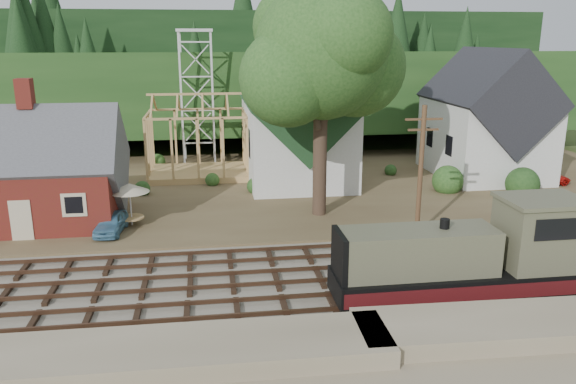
{
  "coord_description": "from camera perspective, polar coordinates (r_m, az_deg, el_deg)",
  "views": [
    {
      "loc": [
        -5.15,
        -25.09,
        11.64
      ],
      "look_at": [
        -0.67,
        6.0,
        3.0
      ],
      "focal_mm": 35.0,
      "sensor_mm": 36.0,
      "label": 1
    }
  ],
  "objects": [
    {
      "name": "ground",
      "position": [
        28.13,
        3.14,
        -9.09
      ],
      "size": [
        140.0,
        140.0,
        0.0
      ],
      "primitive_type": "plane",
      "color": "#384C1E",
      "rests_on": "ground"
    },
    {
      "name": "embankment",
      "position": [
        20.91,
        7.93,
        -18.62
      ],
      "size": [
        64.0,
        5.0,
        1.6
      ],
      "primitive_type": "cube",
      "color": "#7F7259",
      "rests_on": "ground"
    },
    {
      "name": "railroad_bed",
      "position": [
        28.1,
        3.14,
        -8.94
      ],
      "size": [
        64.0,
        11.0,
        0.16
      ],
      "primitive_type": "cube",
      "color": "#726B5B",
      "rests_on": "ground"
    },
    {
      "name": "village_flat",
      "position": [
        44.89,
        -1.34,
        0.55
      ],
      "size": [
        64.0,
        26.0,
        0.3
      ],
      "primitive_type": "cube",
      "color": "brown",
      "rests_on": "ground"
    },
    {
      "name": "hillside",
      "position": [
        68.28,
        -3.77,
        5.54
      ],
      "size": [
        70.0,
        28.96,
        12.74
      ],
      "primitive_type": "cube",
      "rotation": [
        -0.17,
        0.0,
        0.0
      ],
      "color": "#1E3F19",
      "rests_on": "ground"
    },
    {
      "name": "ridge",
      "position": [
        84.06,
        -4.65,
        7.37
      ],
      "size": [
        80.0,
        20.0,
        12.0
      ],
      "primitive_type": "cube",
      "color": "black",
      "rests_on": "ground"
    },
    {
      "name": "depot",
      "position": [
        38.61,
        -24.3,
        1.39
      ],
      "size": [
        10.8,
        7.41,
        9.0
      ],
      "color": "#5F2315",
      "rests_on": "village_flat"
    },
    {
      "name": "church",
      "position": [
        45.79,
        0.87,
        7.27
      ],
      "size": [
        8.4,
        15.17,
        13.0
      ],
      "color": "silver",
      "rests_on": "village_flat"
    },
    {
      "name": "farmhouse",
      "position": [
        50.26,
        19.46,
        6.76
      ],
      "size": [
        8.4,
        10.8,
        10.6
      ],
      "color": "silver",
      "rests_on": "village_flat"
    },
    {
      "name": "timber_frame",
      "position": [
        47.83,
        -9.13,
        5.11
      ],
      "size": [
        8.2,
        6.2,
        6.99
      ],
      "color": "tan",
      "rests_on": "village_flat"
    },
    {
      "name": "lattice_tower",
      "position": [
        53.12,
        -9.37,
        13.45
      ],
      "size": [
        3.2,
        3.2,
        12.12
      ],
      "color": "silver",
      "rests_on": "village_flat"
    },
    {
      "name": "big_tree",
      "position": [
        35.95,
        3.65,
        13.08
      ],
      "size": [
        10.9,
        8.4,
        14.7
      ],
      "color": "#38281E",
      "rests_on": "village_flat"
    },
    {
      "name": "telegraph_pole_near",
      "position": [
        33.46,
        13.33,
        2.2
      ],
      "size": [
        2.2,
        0.28,
        8.0
      ],
      "color": "#4C331E",
      "rests_on": "ground"
    },
    {
      "name": "locomotive",
      "position": [
        26.69,
        18.14,
        -6.47
      ],
      "size": [
        11.5,
        2.87,
        4.61
      ],
      "color": "black",
      "rests_on": "railroad_bed"
    },
    {
      "name": "car_blue",
      "position": [
        35.38,
        -17.54,
        -2.99
      ],
      "size": [
        1.85,
        3.81,
        1.25
      ],
      "primitive_type": "imported",
      "rotation": [
        0.0,
        0.0,
        -0.1
      ],
      "color": "#528EB1",
      "rests_on": "village_flat"
    },
    {
      "name": "car_green",
      "position": [
        41.12,
        -24.82,
        -1.19
      ],
      "size": [
        3.94,
        2.74,
        1.23
      ],
      "primitive_type": "imported",
      "rotation": [
        0.0,
        0.0,
        2.0
      ],
      "color": "#799F6E",
      "rests_on": "village_flat"
    },
    {
      "name": "car_red",
      "position": [
        49.35,
        24.69,
        1.32
      ],
      "size": [
        4.02,
        2.04,
        1.09
      ],
      "primitive_type": "imported",
      "rotation": [
        0.0,
        0.0,
        1.63
      ],
      "color": "red",
      "rests_on": "village_flat"
    },
    {
      "name": "patio_set",
      "position": [
        35.96,
        -15.81,
        0.23
      ],
      "size": [
        2.43,
        2.43,
        2.7
      ],
      "color": "silver",
      "rests_on": "village_flat"
    }
  ]
}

